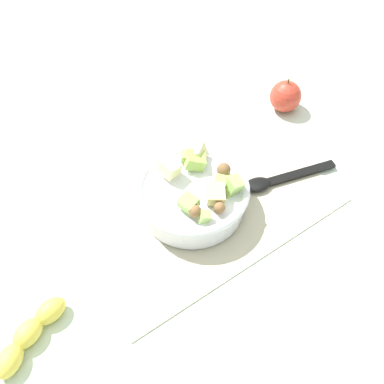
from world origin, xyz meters
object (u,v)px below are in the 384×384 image
Objects in this scene: serving_spoon at (275,180)px; banana_whole at (30,334)px; whole_apple at (285,96)px; salad_bowl at (193,194)px.

serving_spoon is 1.39× the size of banana_whole.
whole_apple is (0.17, 0.16, 0.03)m from serving_spoon.
whole_apple reaches higher than serving_spoon.
salad_bowl reaches higher than banana_whole.
salad_bowl is 0.36m from whole_apple.
serving_spoon is at bearing 2.41° from banana_whole.
whole_apple is at bearing 43.45° from serving_spoon.
salad_bowl is at bearing 165.02° from serving_spoon.
banana_whole is at bearing -169.24° from salad_bowl.
salad_bowl is 0.37m from banana_whole.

